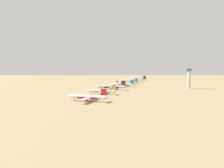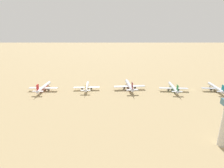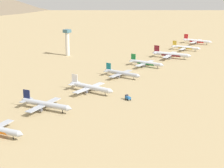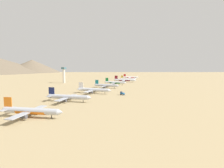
{
  "view_description": "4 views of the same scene",
  "coord_description": "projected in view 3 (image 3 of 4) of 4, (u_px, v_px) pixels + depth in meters",
  "views": [
    {
      "loc": [
        -100.13,
        337.62,
        29.53
      ],
      "look_at": [
        3.64,
        56.86,
        6.74
      ],
      "focal_mm": 30.82,
      "sensor_mm": 36.0,
      "label": 1
    },
    {
      "loc": [
        -208.73,
        81.26,
        69.6
      ],
      "look_at": [
        -5.64,
        99.22,
        6.43
      ],
      "focal_mm": 28.09,
      "sensor_mm": 36.0,
      "label": 2
    },
    {
      "loc": [
        204.75,
        -326.83,
        97.58
      ],
      "look_at": [
        15.01,
        -62.52,
        5.08
      ],
      "focal_mm": 64.91,
      "sensor_mm": 36.0,
      "label": 3
    },
    {
      "loc": [
        100.61,
        -267.68,
        32.37
      ],
      "look_at": [
        1.88,
        -7.76,
        4.65
      ],
      "focal_mm": 28.5,
      "sensor_mm": 36.0,
      "label": 4
    }
  ],
  "objects": [
    {
      "name": "control_tower",
      "position": [
        67.0,
        41.0,
        469.9
      ],
      "size": [
        7.2,
        7.2,
        30.68
      ],
      "color": "beige",
      "rests_on": "ground"
    },
    {
      "name": "ground_plane",
      "position": [
        137.0,
        72.0,
        396.92
      ],
      "size": [
        2172.17,
        2172.17,
        0.0
      ],
      "primitive_type": "plane",
      "color": "tan"
    },
    {
      "name": "service_truck",
      "position": [
        128.0,
        97.0,
        312.83
      ],
      "size": [
        5.69,
        4.45,
        3.9
      ],
      "color": "#1E5999",
      "rests_on": "ground"
    },
    {
      "name": "parked_jet_3",
      "position": [
        121.0,
        73.0,
        377.91
      ],
      "size": [
        40.69,
        32.95,
        11.77
      ],
      "color": "#B2B7C1",
      "rests_on": "ground"
    },
    {
      "name": "parked_jet_4",
      "position": [
        146.0,
        63.0,
        419.1
      ],
      "size": [
        41.1,
        33.32,
        11.87
      ],
      "color": "silver",
      "rests_on": "ground"
    },
    {
      "name": "parked_jet_7",
      "position": [
        197.0,
        41.0,
        546.68
      ],
      "size": [
        42.2,
        34.29,
        12.17
      ],
      "color": "white",
      "rests_on": "ground"
    },
    {
      "name": "parked_jet_5",
      "position": [
        171.0,
        54.0,
        458.78
      ],
      "size": [
        46.48,
        38.04,
        13.46
      ],
      "color": "silver",
      "rests_on": "ground"
    },
    {
      "name": "parked_jet_1",
      "position": [
        45.0,
        104.0,
        289.84
      ],
      "size": [
        44.74,
        36.54,
        12.92
      ],
      "color": "#B2B7C1",
      "rests_on": "ground"
    },
    {
      "name": "parked_jet_2",
      "position": [
        90.0,
        87.0,
        331.43
      ],
      "size": [
        45.02,
        36.47,
        13.01
      ],
      "color": "silver",
      "rests_on": "ground"
    },
    {
      "name": "parked_jet_6",
      "position": [
        185.0,
        48.0,
        503.09
      ],
      "size": [
        38.53,
        31.46,
        11.12
      ],
      "color": "silver",
      "rests_on": "ground"
    }
  ]
}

